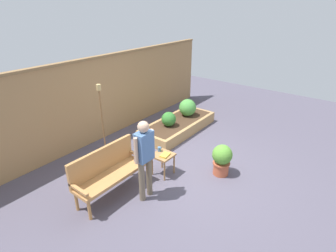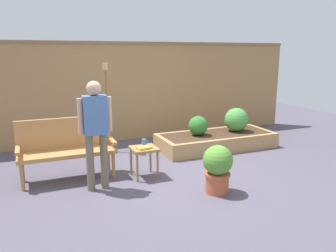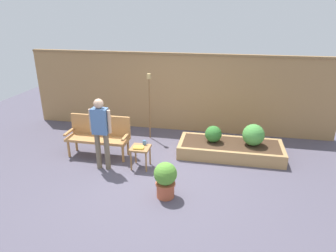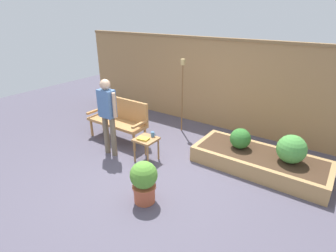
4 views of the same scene
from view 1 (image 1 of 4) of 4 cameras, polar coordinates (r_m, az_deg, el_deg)
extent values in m
plane|color=#514C5B|center=(5.88, 3.00, -9.37)|extent=(14.00, 14.00, 0.00)
cube|color=#A37A4C|center=(7.04, -14.47, 5.46)|extent=(8.40, 0.10, 2.10)
cube|color=olive|center=(6.77, -15.47, 14.08)|extent=(8.40, 0.14, 0.06)
cylinder|color=#B77F47|center=(5.65, -8.10, -8.76)|extent=(0.06, 0.06, 0.40)
cylinder|color=#B77F47|center=(5.44, -5.38, -10.11)|extent=(0.06, 0.06, 0.40)
cylinder|color=#B77F47|center=(5.03, -19.17, -15.05)|extent=(0.06, 0.06, 0.40)
cylinder|color=#B77F47|center=(4.79, -16.62, -16.99)|extent=(0.06, 0.06, 0.40)
cube|color=#B77F47|center=(5.06, -12.17, -10.50)|extent=(1.44, 0.48, 0.06)
cube|color=#B77F47|center=(5.05, -14.02, -7.09)|extent=(1.44, 0.06, 0.48)
cube|color=#B77F47|center=(4.67, -18.83, -12.82)|extent=(0.06, 0.48, 0.04)
cube|color=#B77F47|center=(5.37, -6.74, -6.12)|extent=(0.06, 0.48, 0.04)
cylinder|color=#9E7042|center=(5.82, -1.31, -7.14)|extent=(0.04, 0.04, 0.44)
cylinder|color=#9E7042|center=(5.65, 1.32, -8.24)|extent=(0.04, 0.04, 0.44)
cylinder|color=#9E7042|center=(5.61, -3.45, -8.56)|extent=(0.04, 0.04, 0.44)
cylinder|color=#9E7042|center=(5.44, -0.78, -9.75)|extent=(0.04, 0.04, 0.44)
cube|color=#9E7042|center=(5.50, -1.07, -6.32)|extent=(0.40, 0.40, 0.04)
cylinder|color=teal|center=(5.57, -1.87, -5.04)|extent=(0.07, 0.07, 0.10)
torus|color=teal|center=(5.60, -1.61, -4.88)|extent=(0.07, 0.01, 0.07)
cube|color=gold|center=(5.43, -0.64, -6.29)|extent=(0.23, 0.18, 0.03)
cylinder|color=#B75638|center=(5.79, 11.35, -9.04)|extent=(0.32, 0.32, 0.25)
cylinder|color=#B75638|center=(5.71, 11.47, -7.85)|extent=(0.36, 0.36, 0.04)
sphere|color=#569333|center=(5.60, 11.65, -6.08)|extent=(0.42, 0.42, 0.42)
cube|color=#AD8451|center=(7.27, 5.10, -0.87)|extent=(2.40, 0.09, 0.30)
cube|color=#AD8451|center=(7.75, -0.54, 0.94)|extent=(2.40, 0.09, 0.30)
cube|color=#AD8451|center=(6.69, -3.60, -3.26)|extent=(0.09, 0.82, 0.30)
cube|color=#AD8451|center=(8.39, 6.81, 2.71)|extent=(0.09, 0.82, 0.30)
cube|color=#422D1E|center=(7.50, 2.19, 0.06)|extent=(2.22, 0.82, 0.30)
cylinder|color=brown|center=(7.13, 0.15, 0.29)|extent=(0.04, 0.04, 0.06)
sphere|color=#33752D|center=(7.07, 0.15, 1.51)|extent=(0.39, 0.39, 0.39)
cylinder|color=brown|center=(7.81, 4.20, 2.50)|extent=(0.04, 0.04, 0.06)
sphere|color=#4C9942|center=(7.73, 4.25, 4.00)|extent=(0.50, 0.50, 0.50)
cylinder|color=brown|center=(6.24, -13.91, 0.48)|extent=(0.03, 0.03, 1.60)
cylinder|color=tan|center=(5.94, -14.78, 8.10)|extent=(0.10, 0.10, 0.13)
cylinder|color=#70604C|center=(4.99, -4.09, -10.74)|extent=(0.11, 0.11, 0.82)
cylinder|color=#70604C|center=(4.88, -5.68, -11.81)|extent=(0.11, 0.11, 0.82)
cube|color=#4C70A3|center=(4.56, -5.19, -4.39)|extent=(0.32, 0.20, 0.54)
cylinder|color=tan|center=(4.69, -3.53, -3.44)|extent=(0.07, 0.07, 0.49)
cylinder|color=tan|center=(4.44, -6.93, -5.38)|extent=(0.07, 0.07, 0.49)
sphere|color=tan|center=(4.39, -5.37, -0.19)|extent=(0.20, 0.20, 0.20)
camera|label=2|loc=(3.06, 68.01, -19.78)|focal=35.47mm
camera|label=3|loc=(5.92, 64.78, 9.62)|focal=31.71mm
camera|label=4|loc=(6.67, 43.93, 13.25)|focal=28.67mm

